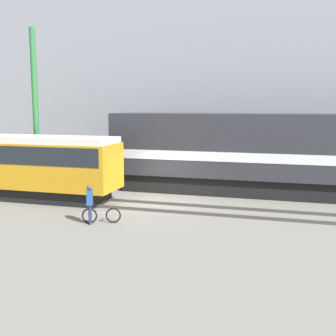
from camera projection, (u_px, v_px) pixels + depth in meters
name	position (u px, v px, depth m)	size (l,w,h in m)	color
ground_plane	(158.00, 202.00, 21.39)	(120.00, 120.00, 0.00)	gray
track_near	(150.00, 206.00, 20.20)	(60.00, 1.50, 0.14)	#47423D
track_far	(175.00, 188.00, 24.45)	(60.00, 1.51, 0.14)	#47423D
building_backdrop	(201.00, 86.00, 30.15)	(30.82, 6.00, 12.49)	#99999E
freight_locomotive	(260.00, 152.00, 22.78)	(16.15, 3.04, 5.01)	black
streetcar	(26.00, 163.00, 21.82)	(9.93, 2.54, 3.30)	black
bicycle	(101.00, 215.00, 17.49)	(1.55, 0.67, 0.70)	black
person	(90.00, 200.00, 17.22)	(0.33, 0.41, 1.66)	#232D4C
utility_pole_left	(36.00, 111.00, 23.76)	(0.32, 0.32, 9.10)	#2D7238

